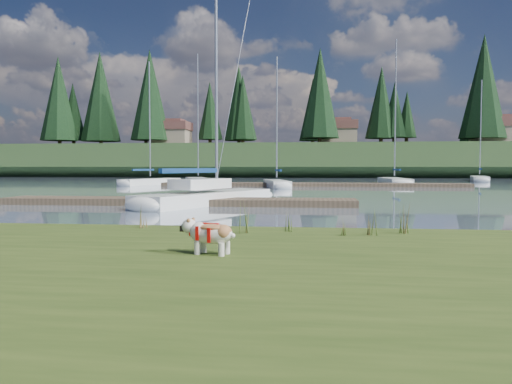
# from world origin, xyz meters

# --- Properties ---
(ground) EXTENTS (200.00, 200.00, 0.00)m
(ground) POSITION_xyz_m (0.00, 30.00, 0.00)
(ground) COLOR #7B8DA4
(ground) RESTS_ON ground
(bank) EXTENTS (60.00, 9.00, 0.35)m
(bank) POSITION_xyz_m (0.00, -6.00, 0.17)
(bank) COLOR #374918
(bank) RESTS_ON ground
(ridge) EXTENTS (200.00, 20.00, 5.00)m
(ridge) POSITION_xyz_m (0.00, 73.00, 2.50)
(ridge) COLOR #21351A
(ridge) RESTS_ON ground
(bulldog) EXTENTS (0.94, 0.51, 0.55)m
(bulldog) POSITION_xyz_m (0.51, -5.17, 0.69)
(bulldog) COLOR silver
(bulldog) RESTS_ON bank
(sailboat_main) EXTENTS (5.63, 9.18, 13.32)m
(sailboat_main) POSITION_xyz_m (-2.41, 10.00, 0.42)
(sailboat_main) COLOR white
(sailboat_main) RESTS_ON ground
(dock_near) EXTENTS (16.00, 2.00, 0.30)m
(dock_near) POSITION_xyz_m (-4.00, 9.00, 0.15)
(dock_near) COLOR #4C3D2C
(dock_near) RESTS_ON ground
(dock_far) EXTENTS (26.00, 2.20, 0.30)m
(dock_far) POSITION_xyz_m (2.00, 30.00, 0.15)
(dock_far) COLOR #4C3D2C
(dock_far) RESTS_ON ground
(sailboat_bg_0) EXTENTS (4.54, 7.87, 11.47)m
(sailboat_bg_0) POSITION_xyz_m (-12.72, 32.67, 0.32)
(sailboat_bg_0) COLOR white
(sailboat_bg_0) RESTS_ON ground
(sailboat_bg_1) EXTENTS (4.71, 8.75, 12.91)m
(sailboat_bg_1) POSITION_xyz_m (-9.59, 36.48, 0.33)
(sailboat_bg_1) COLOR white
(sailboat_bg_1) RESTS_ON ground
(sailboat_bg_2) EXTENTS (2.97, 7.26, 10.79)m
(sailboat_bg_2) POSITION_xyz_m (-1.05, 28.74, 0.33)
(sailboat_bg_2) COLOR white
(sailboat_bg_2) RESTS_ON ground
(sailboat_bg_3) EXTENTS (2.14, 9.74, 14.05)m
(sailboat_bg_3) POSITION_xyz_m (9.91, 37.66, 0.32)
(sailboat_bg_3) COLOR white
(sailboat_bg_3) RESTS_ON ground
(sailboat_bg_5) EXTENTS (3.51, 8.35, 11.70)m
(sailboat_bg_5) POSITION_xyz_m (21.29, 47.82, 0.32)
(sailboat_bg_5) COLOR white
(sailboat_bg_5) RESTS_ON ground
(weed_0) EXTENTS (0.17, 0.14, 0.72)m
(weed_0) POSITION_xyz_m (0.70, -2.53, 0.65)
(weed_0) COLOR #475B23
(weed_0) RESTS_ON bank
(weed_1) EXTENTS (0.17, 0.14, 0.50)m
(weed_1) POSITION_xyz_m (1.61, -2.30, 0.56)
(weed_1) COLOR #475B23
(weed_1) RESTS_ON bank
(weed_2) EXTENTS (0.17, 0.14, 0.57)m
(weed_2) POSITION_xyz_m (3.29, -2.64, 0.59)
(weed_2) COLOR #475B23
(weed_2) RESTS_ON bank
(weed_3) EXTENTS (0.17, 0.14, 0.52)m
(weed_3) POSITION_xyz_m (-1.68, -2.05, 0.57)
(weed_3) COLOR #475B23
(weed_3) RESTS_ON bank
(weed_4) EXTENTS (0.17, 0.14, 0.36)m
(weed_4) POSITION_xyz_m (2.68, -2.79, 0.50)
(weed_4) COLOR #475B23
(weed_4) RESTS_ON bank
(weed_5) EXTENTS (0.17, 0.14, 0.67)m
(weed_5) POSITION_xyz_m (4.04, -2.34, 0.63)
(weed_5) COLOR #475B23
(weed_5) RESTS_ON bank
(mud_lip) EXTENTS (60.00, 0.50, 0.14)m
(mud_lip) POSITION_xyz_m (0.00, -1.60, 0.07)
(mud_lip) COLOR #33281C
(mud_lip) RESTS_ON ground
(conifer_1) EXTENTS (4.40, 4.40, 11.30)m
(conifer_1) POSITION_xyz_m (-40.00, 71.00, 11.28)
(conifer_1) COLOR #382619
(conifer_1) RESTS_ON ridge
(conifer_2) EXTENTS (6.60, 6.60, 16.05)m
(conifer_2) POSITION_xyz_m (-25.00, 68.00, 13.54)
(conifer_2) COLOR #382619
(conifer_2) RESTS_ON ridge
(conifer_3) EXTENTS (4.84, 4.84, 12.25)m
(conifer_3) POSITION_xyz_m (-10.00, 72.00, 11.74)
(conifer_3) COLOR #382619
(conifer_3) RESTS_ON ridge
(conifer_4) EXTENTS (6.16, 6.16, 15.10)m
(conifer_4) POSITION_xyz_m (3.00, 66.00, 13.09)
(conifer_4) COLOR #382619
(conifer_4) RESTS_ON ridge
(conifer_5) EXTENTS (3.96, 3.96, 10.35)m
(conifer_5) POSITION_xyz_m (15.00, 70.00, 10.83)
(conifer_5) COLOR #382619
(conifer_5) RESTS_ON ridge
(conifer_6) EXTENTS (7.04, 7.04, 17.00)m
(conifer_6) POSITION_xyz_m (28.00, 68.00, 13.99)
(conifer_6) COLOR #382619
(conifer_6) RESTS_ON ridge
(house_0) EXTENTS (6.30, 5.30, 4.65)m
(house_0) POSITION_xyz_m (-22.00, 70.00, 7.31)
(house_0) COLOR gray
(house_0) RESTS_ON ridge
(house_1) EXTENTS (6.30, 5.30, 4.65)m
(house_1) POSITION_xyz_m (6.00, 71.00, 7.31)
(house_1) COLOR gray
(house_1) RESTS_ON ridge
(house_2) EXTENTS (6.30, 5.30, 4.65)m
(house_2) POSITION_xyz_m (30.00, 69.00, 7.31)
(house_2) COLOR gray
(house_2) RESTS_ON ridge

